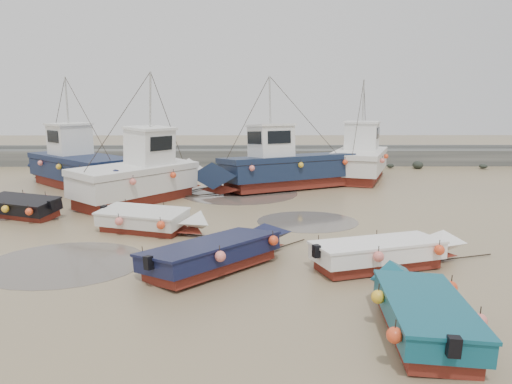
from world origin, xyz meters
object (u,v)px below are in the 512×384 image
person (117,211)px  cabin_boat_0 (75,164)px  cabin_boat_2 (278,166)px  cabin_boat_1 (145,174)px  dinghy_5 (152,218)px  dinghy_4 (16,204)px  cabin_boat_3 (360,158)px  dinghy_3 (389,250)px  dinghy_2 (420,306)px  dinghy_1 (221,250)px

person → cabin_boat_0: bearing=-91.7°
cabin_boat_2 → person: 9.54m
person → cabin_boat_1: bearing=-143.0°
dinghy_5 → cabin_boat_0: size_ratio=0.61×
cabin_boat_1 → cabin_boat_2: bearing=62.5°
person → dinghy_5: bearing=88.5°
dinghy_4 → person: size_ratio=2.84×
cabin_boat_3 → cabin_boat_2: bearing=-123.4°
dinghy_4 → cabin_boat_2: size_ratio=0.52×
dinghy_3 → person: (-10.04, 8.00, -0.55)m
cabin_boat_1 → person: cabin_boat_1 is taller
dinghy_4 → dinghy_5: same height
cabin_boat_1 → person: (-0.83, -2.26, -1.36)m
dinghy_2 → cabin_boat_1: (-8.76, 14.35, 0.81)m
dinghy_1 → cabin_boat_0: (-9.33, 14.79, 0.77)m
dinghy_3 → cabin_boat_3: bearing=152.7°
dinghy_5 → dinghy_4: bearing=-93.1°
dinghy_4 → cabin_boat_0: (-0.21, 7.97, 0.75)m
dinghy_4 → cabin_boat_1: bearing=-30.9°
cabin_boat_2 → dinghy_3: bearing=163.9°
dinghy_3 → cabin_boat_2: cabin_boat_2 is taller
dinghy_2 → dinghy_1: bearing=141.7°
dinghy_4 → person: (3.96, 1.09, -0.55)m
dinghy_1 → cabin_boat_0: cabin_boat_0 is taller
dinghy_3 → cabin_boat_3: cabin_boat_3 is taller
dinghy_5 → cabin_boat_2: bearing=171.4°
dinghy_2 → cabin_boat_2: bearing=101.6°
dinghy_1 → person: (-5.16, 7.91, -0.54)m
dinghy_1 → dinghy_4: size_ratio=0.98×
dinghy_4 → cabin_boat_3: (17.03, 10.92, 0.79)m
dinghy_1 → cabin_boat_0: size_ratio=0.59×
dinghy_5 → cabin_boat_1: cabin_boat_1 is taller
dinghy_1 → person: size_ratio=2.78×
cabin_boat_0 → dinghy_4: bearing=-132.9°
dinghy_2 → cabin_boat_2: size_ratio=0.56×
cabin_boat_0 → person: cabin_boat_0 is taller
cabin_boat_0 → cabin_boat_3: 17.49m
cabin_boat_0 → cabin_boat_3: (17.24, 2.95, 0.03)m
cabin_boat_2 → dinghy_1: bearing=143.6°
dinghy_4 → dinghy_2: bearing=-105.1°
dinghy_2 → dinghy_4: 17.45m
cabin_boat_2 → cabin_boat_1: bearing=90.5°
cabin_boat_3 → person: size_ratio=5.23×
dinghy_5 → cabin_boat_1: 6.30m
dinghy_3 → cabin_boat_3: size_ratio=0.60×
dinghy_3 → dinghy_4: size_ratio=1.11×
cabin_boat_2 → cabin_boat_3: bearing=-79.5°
cabin_boat_0 → person: size_ratio=4.70×
dinghy_1 → dinghy_3: same height
dinghy_1 → dinghy_2: bearing=0.6°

